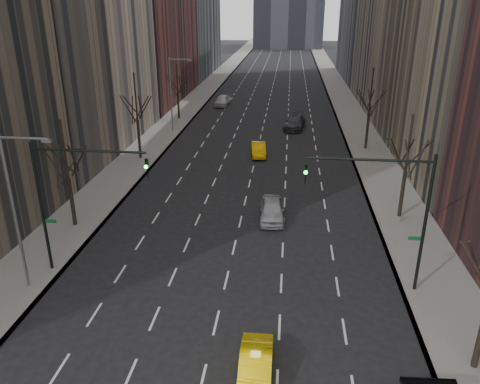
# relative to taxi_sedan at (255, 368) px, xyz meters

# --- Properties ---
(sidewalk_left) EXTENTS (4.50, 320.00, 0.15)m
(sidewalk_left) POSITION_rel_taxi_sedan_xyz_m (-14.55, 65.75, -0.59)
(sidewalk_left) COLOR slate
(sidewalk_left) RESTS_ON ground
(sidewalk_right) EXTENTS (4.50, 320.00, 0.15)m
(sidewalk_right) POSITION_rel_taxi_sedan_xyz_m (9.95, 65.75, -0.59)
(sidewalk_right) COLOR slate
(sidewalk_right) RESTS_ON ground
(tree_lw_b) EXTENTS (3.36, 3.50, 7.82)m
(tree_lw_b) POSITION_rel_taxi_sedan_xyz_m (-14.30, 13.75, 3.05)
(tree_lw_b) COLOR black
(tree_lw_b) RESTS_ON ground
(tree_lw_c) EXTENTS (3.36, 3.50, 8.74)m
(tree_lw_c) POSITION_rel_taxi_sedan_xyz_m (-14.30, 29.75, 3.37)
(tree_lw_c) COLOR black
(tree_lw_c) RESTS_ON ground
(tree_lw_d) EXTENTS (3.36, 3.50, 7.36)m
(tree_lw_d) POSITION_rel_taxi_sedan_xyz_m (-14.30, 47.75, 2.89)
(tree_lw_d) COLOR black
(tree_lw_d) RESTS_ON ground
(tree_rw_b) EXTENTS (3.36, 3.50, 7.82)m
(tree_rw_b) POSITION_rel_taxi_sedan_xyz_m (9.70, 17.75, 3.05)
(tree_rw_b) COLOR black
(tree_rw_b) RESTS_ON ground
(tree_rw_c) EXTENTS (3.36, 3.50, 8.74)m
(tree_rw_c) POSITION_rel_taxi_sedan_xyz_m (9.70, 35.75, 3.37)
(tree_rw_c) COLOR black
(tree_rw_c) RESTS_ON ground
(traffic_mast_left) EXTENTS (6.69, 0.39, 8.00)m
(traffic_mast_left) POSITION_rel_taxi_sedan_xyz_m (-11.40, 7.74, 4.82)
(traffic_mast_left) COLOR black
(traffic_mast_left) RESTS_ON ground
(traffic_mast_right) EXTENTS (6.69, 0.39, 8.00)m
(traffic_mast_right) POSITION_rel_taxi_sedan_xyz_m (6.81, 7.74, 4.82)
(traffic_mast_right) COLOR black
(traffic_mast_right) RESTS_ON ground
(streetlight_near) EXTENTS (2.83, 0.22, 9.00)m
(streetlight_near) POSITION_rel_taxi_sedan_xyz_m (-13.14, 5.75, 4.95)
(streetlight_near) COLOR slate
(streetlight_near) RESTS_ON ground
(streetlight_far) EXTENTS (2.83, 0.22, 9.00)m
(streetlight_far) POSITION_rel_taxi_sedan_xyz_m (-13.14, 40.75, 4.95)
(streetlight_far) COLOR slate
(streetlight_far) RESTS_ON ground
(taxi_sedan) EXTENTS (1.46, 4.06, 1.33)m
(taxi_sedan) POSITION_rel_taxi_sedan_xyz_m (0.00, 0.00, 0.00)
(taxi_sedan) COLOR yellow
(taxi_sedan) RESTS_ON ground
(silver_sedan_ahead) EXTENTS (2.07, 4.62, 1.54)m
(silver_sedan_ahead) POSITION_rel_taxi_sedan_xyz_m (0.02, 16.48, 0.10)
(silver_sedan_ahead) COLOR #A4A8AC
(silver_sedan_ahead) RESTS_ON ground
(far_taxi) EXTENTS (1.89, 4.32, 1.38)m
(far_taxi) POSITION_rel_taxi_sedan_xyz_m (-2.04, 32.16, 0.02)
(far_taxi) COLOR #FDB505
(far_taxi) RESTS_ON ground
(far_suv_grey) EXTENTS (3.10, 6.07, 1.69)m
(far_suv_grey) POSITION_rel_taxi_sedan_xyz_m (1.83, 44.24, 0.18)
(far_suv_grey) COLOR #323237
(far_suv_grey) RESTS_ON ground
(far_car_white) EXTENTS (2.30, 5.05, 1.68)m
(far_car_white) POSITION_rel_taxi_sedan_xyz_m (-9.50, 57.55, 0.17)
(far_car_white) COLOR silver
(far_car_white) RESTS_ON ground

